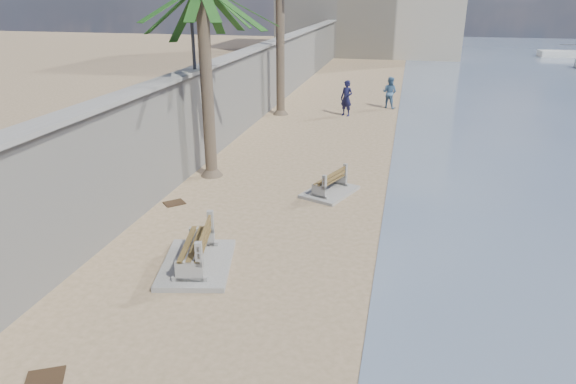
{
  "coord_description": "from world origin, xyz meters",
  "views": [
    {
      "loc": [
        2.41,
        -5.48,
        6.25
      ],
      "look_at": [
        -0.5,
        7.0,
        1.2
      ],
      "focal_mm": 32.0,
      "sensor_mm": 36.0,
      "label": 1
    }
  ],
  "objects_px": {
    "bench_far": "(330,184)",
    "person_a": "(347,96)",
    "bench_near": "(196,250)",
    "sailboat_west": "(576,54)",
    "person_b": "(390,91)"
  },
  "relations": [
    {
      "from": "bench_far",
      "to": "person_a",
      "type": "distance_m",
      "value": 11.42
    },
    {
      "from": "bench_near",
      "to": "person_b",
      "type": "height_order",
      "value": "person_b"
    },
    {
      "from": "bench_near",
      "to": "person_b",
      "type": "distance_m",
      "value": 19.71
    },
    {
      "from": "bench_near",
      "to": "person_a",
      "type": "distance_m",
      "value": 16.94
    },
    {
      "from": "bench_far",
      "to": "sailboat_west",
      "type": "height_order",
      "value": "sailboat_west"
    },
    {
      "from": "bench_near",
      "to": "sailboat_west",
      "type": "bearing_deg",
      "value": 66.52
    },
    {
      "from": "bench_far",
      "to": "bench_near",
      "type": "bearing_deg",
      "value": -113.56
    },
    {
      "from": "bench_far",
      "to": "sailboat_west",
      "type": "bearing_deg",
      "value": 66.53
    },
    {
      "from": "person_a",
      "to": "bench_near",
      "type": "bearing_deg",
      "value": -67.98
    },
    {
      "from": "bench_near",
      "to": "person_b",
      "type": "relative_size",
      "value": 1.37
    },
    {
      "from": "bench_near",
      "to": "person_a",
      "type": "height_order",
      "value": "person_a"
    },
    {
      "from": "person_a",
      "to": "bench_far",
      "type": "bearing_deg",
      "value": -58.41
    },
    {
      "from": "person_b",
      "to": "sailboat_west",
      "type": "bearing_deg",
      "value": -99.82
    },
    {
      "from": "bench_near",
      "to": "person_b",
      "type": "bearing_deg",
      "value": 79.33
    },
    {
      "from": "bench_far",
      "to": "person_b",
      "type": "bearing_deg",
      "value": 84.85
    }
  ]
}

